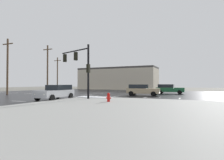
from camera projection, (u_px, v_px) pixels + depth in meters
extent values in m
plane|color=slate|center=(78.00, 95.00, 26.79)|extent=(120.00, 120.00, 0.00)
cube|color=#232326|center=(78.00, 95.00, 26.79)|extent=(44.00, 44.00, 0.02)
cube|color=#9E9E99|center=(129.00, 112.00, 10.89)|extent=(18.00, 18.00, 0.14)
cube|color=white|center=(94.00, 97.00, 21.08)|extent=(4.00, 1.60, 0.06)
cube|color=silver|center=(19.00, 101.00, 17.70)|extent=(2.00, 0.15, 0.01)
cube|color=silver|center=(49.00, 98.00, 21.33)|extent=(2.00, 0.15, 0.01)
cube|color=silver|center=(70.00, 96.00, 24.97)|extent=(2.00, 0.15, 0.01)
cube|color=silver|center=(86.00, 94.00, 28.61)|extent=(2.00, 0.15, 0.01)
cube|color=silver|center=(98.00, 93.00, 32.25)|extent=(2.00, 0.15, 0.01)
cube|color=silver|center=(108.00, 92.00, 35.89)|extent=(2.00, 0.15, 0.01)
cube|color=silver|center=(116.00, 91.00, 39.52)|extent=(2.00, 0.15, 0.01)
cube|color=silver|center=(123.00, 91.00, 43.16)|extent=(2.00, 0.15, 0.01)
cube|color=silver|center=(13.00, 93.00, 32.60)|extent=(0.15, 2.00, 0.01)
cube|color=silver|center=(29.00, 94.00, 30.94)|extent=(0.15, 2.00, 0.01)
cube|color=silver|center=(47.00, 94.00, 29.28)|extent=(0.15, 2.00, 0.01)
cube|color=silver|center=(67.00, 95.00, 27.62)|extent=(0.15, 2.00, 0.01)
cube|color=silver|center=(90.00, 96.00, 25.96)|extent=(0.15, 2.00, 0.01)
cube|color=silver|center=(116.00, 96.00, 24.30)|extent=(0.15, 2.00, 0.01)
cube|color=silver|center=(145.00, 97.00, 22.64)|extent=(0.15, 2.00, 0.01)
cube|color=silver|center=(180.00, 98.00, 20.98)|extent=(0.15, 2.00, 0.01)
cube|color=silver|center=(220.00, 100.00, 19.32)|extent=(0.15, 2.00, 0.01)
cube|color=silver|center=(83.00, 98.00, 21.70)|extent=(0.45, 7.00, 0.01)
cylinder|color=black|center=(88.00, 71.00, 19.28)|extent=(0.22, 0.22, 5.76)
cylinder|color=black|center=(74.00, 51.00, 21.05)|extent=(4.80, 1.74, 0.14)
cube|color=black|center=(76.00, 56.00, 20.87)|extent=(0.38, 0.43, 0.95)
sphere|color=yellow|center=(75.00, 54.00, 20.98)|extent=(0.20, 0.20, 0.20)
cube|color=black|center=(65.00, 58.00, 22.42)|extent=(0.38, 0.43, 0.95)
sphere|color=yellow|center=(64.00, 56.00, 22.53)|extent=(0.20, 0.20, 0.20)
cube|color=black|center=(88.00, 68.00, 19.29)|extent=(0.28, 0.36, 0.90)
cylinder|color=red|center=(109.00, 98.00, 16.06)|extent=(0.26, 0.26, 0.60)
sphere|color=red|center=(109.00, 94.00, 16.06)|extent=(0.25, 0.25, 0.25)
cylinder|color=red|center=(107.00, 98.00, 16.13)|extent=(0.12, 0.11, 0.11)
cylinder|color=red|center=(110.00, 98.00, 15.98)|extent=(0.12, 0.11, 0.11)
cube|color=#BCB29E|center=(117.00, 79.00, 54.65)|extent=(23.15, 8.00, 5.89)
cube|color=#3F3D3A|center=(117.00, 69.00, 54.71)|extent=(23.15, 8.00, 0.50)
cube|color=tan|center=(143.00, 91.00, 25.77)|extent=(4.61, 2.08, 0.70)
cube|color=black|center=(139.00, 86.00, 26.02)|extent=(2.58, 1.81, 0.55)
cylinder|color=black|center=(155.00, 93.00, 26.06)|extent=(0.67, 0.26, 0.66)
cylinder|color=black|center=(153.00, 94.00, 24.38)|extent=(0.67, 0.26, 0.66)
cylinder|color=black|center=(134.00, 93.00, 27.15)|extent=(0.67, 0.26, 0.66)
cylinder|color=black|center=(131.00, 93.00, 25.47)|extent=(0.67, 0.26, 0.66)
sphere|color=white|center=(160.00, 91.00, 25.52)|extent=(0.18, 0.18, 0.18)
sphere|color=white|center=(159.00, 91.00, 24.45)|extent=(0.18, 0.18, 0.18)
cube|color=#B7BABF|center=(55.00, 93.00, 19.25)|extent=(1.99, 4.57, 0.70)
cube|color=black|center=(59.00, 87.00, 19.89)|extent=(1.76, 2.54, 0.55)
cylinder|color=black|center=(52.00, 98.00, 17.49)|extent=(0.25, 0.67, 0.66)
cylinder|color=black|center=(38.00, 97.00, 18.17)|extent=(0.25, 0.67, 0.66)
cylinder|color=black|center=(71.00, 96.00, 20.33)|extent=(0.25, 0.67, 0.66)
cylinder|color=black|center=(58.00, 96.00, 21.00)|extent=(0.25, 0.67, 0.66)
sphere|color=white|center=(44.00, 95.00, 17.00)|extent=(0.18, 0.18, 0.18)
sphere|color=white|center=(35.00, 94.00, 17.43)|extent=(0.18, 0.18, 0.18)
cube|color=#195933|center=(170.00, 90.00, 30.43)|extent=(4.52, 1.84, 0.70)
cube|color=black|center=(166.00, 86.00, 30.71)|extent=(2.49, 1.68, 0.55)
cylinder|color=black|center=(180.00, 92.00, 30.62)|extent=(0.66, 0.23, 0.66)
cylinder|color=black|center=(180.00, 92.00, 28.97)|extent=(0.66, 0.23, 0.66)
cylinder|color=black|center=(162.00, 91.00, 31.86)|extent=(0.66, 0.23, 0.66)
cylinder|color=black|center=(160.00, 92.00, 30.22)|extent=(0.66, 0.23, 0.66)
sphere|color=white|center=(185.00, 90.00, 30.06)|extent=(0.18, 0.18, 0.18)
sphere|color=white|center=(184.00, 90.00, 29.00)|extent=(0.18, 0.18, 0.18)
cylinder|color=brown|center=(7.00, 67.00, 28.17)|extent=(0.28, 0.28, 8.67)
cube|color=brown|center=(8.00, 44.00, 28.24)|extent=(2.20, 0.14, 0.14)
cylinder|color=brown|center=(48.00, 69.00, 34.98)|extent=(0.28, 0.28, 9.08)
cube|color=brown|center=(48.00, 49.00, 35.05)|extent=(2.20, 0.14, 0.14)
cylinder|color=brown|center=(57.00, 74.00, 48.35)|extent=(0.28, 0.28, 8.62)
cube|color=brown|center=(57.00, 61.00, 48.41)|extent=(2.20, 0.14, 0.14)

